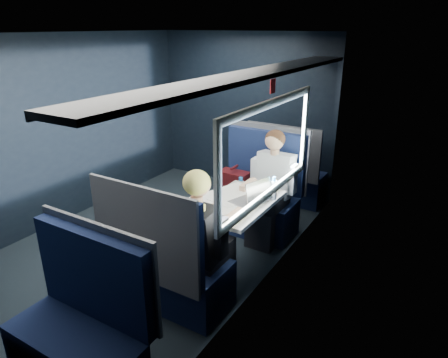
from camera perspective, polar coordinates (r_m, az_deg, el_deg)
The scene contains 13 objects.
ground at distance 4.84m, azimuth -9.29°, elevation -8.61°, with size 2.80×4.20×0.01m, color black.
room_shell at distance 4.29m, azimuth -10.21°, elevation 8.77°, with size 3.00×4.40×2.40m.
table at distance 4.00m, azimuth 1.63°, elevation -4.19°, with size 0.62×1.00×0.74m.
seat_bay_near at distance 4.88m, azimuth 4.60°, elevation -2.46°, with size 1.04×0.62×1.26m.
seat_bay_far at distance 3.58m, azimuth -8.11°, elevation -12.28°, with size 1.04×0.62×1.26m.
seat_row_front at distance 5.67m, azimuth 8.94°, elevation 0.61°, with size 1.04×0.51×1.16m.
seat_row_back at distance 3.08m, azimuth -19.53°, elevation -19.96°, with size 1.04×0.51×1.16m.
man at distance 4.52m, azimuth 6.74°, elevation -0.47°, with size 0.53×0.56×1.32m.
woman at distance 3.40m, azimuth -3.28°, elevation -7.82°, with size 0.53×0.56×1.32m.
papers at distance 4.01m, azimuth 0.45°, elevation -2.86°, with size 0.54×0.78×0.01m, color white.
laptop at distance 3.90m, azimuth 4.18°, elevation -2.55°, with size 0.34×0.39×0.25m.
bottle_small at distance 4.00m, azimuth 7.07°, elevation -1.47°, with size 0.07×0.07×0.24m.
cup at distance 4.23m, azimuth 6.77°, elevation -1.09°, with size 0.06×0.06×0.08m, color white.
Camera 1 is at (2.79, -3.15, 2.37)m, focal length 32.00 mm.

